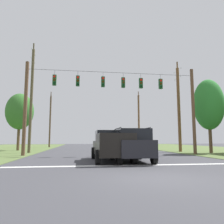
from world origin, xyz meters
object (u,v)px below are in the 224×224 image
at_px(suv_black, 131,144).
at_px(utility_pole_mid_right, 179,107).
at_px(distant_car_crossing_white, 133,143).
at_px(tree_roadside_far_right, 209,105).
at_px(utility_pole_far_right, 139,120).
at_px(utility_pole_far_left, 50,120).
at_px(utility_pole_mid_left, 31,97).
at_px(pickup_truck, 111,146).
at_px(tree_roadside_right, 20,112).
at_px(overhead_signal_span, 113,102).

xyz_separation_m(suv_black, utility_pole_mid_right, (7.69, 9.48, 3.89)).
distance_m(distant_car_crossing_white, tree_roadside_far_right, 12.33).
height_order(utility_pole_far_right, tree_roadside_far_right, utility_pole_far_right).
relative_size(suv_black, utility_pole_far_left, 0.50).
bearing_deg(suv_black, utility_pole_mid_left, 130.63).
bearing_deg(utility_pole_mid_left, suv_black, -49.37).
xyz_separation_m(pickup_truck, suv_black, (1.17, -0.54, 0.09)).
xyz_separation_m(suv_black, utility_pole_far_left, (-8.53, 25.81, 3.64)).
distance_m(utility_pole_far_left, tree_roadside_right, 11.14).
bearing_deg(overhead_signal_span, utility_pole_far_left, 112.40).
distance_m(suv_black, utility_pole_mid_left, 13.49).
distance_m(suv_black, utility_pole_far_left, 27.42).
relative_size(pickup_truck, tree_roadside_far_right, 0.72).
xyz_separation_m(utility_pole_mid_right, utility_pole_far_left, (-16.23, 16.33, -0.25)).
height_order(overhead_signal_span, utility_pole_far_right, utility_pole_far_right).
bearing_deg(suv_black, tree_roadside_far_right, 35.54).
bearing_deg(utility_pole_far_left, utility_pole_mid_right, -45.18).
relative_size(distant_car_crossing_white, utility_pole_far_left, 0.45).
bearing_deg(utility_pole_far_left, suv_black, -71.70).
xyz_separation_m(distant_car_crossing_white, utility_pole_far_right, (3.48, 9.87, 4.27)).
distance_m(pickup_truck, tree_roadside_far_right, 13.23).
bearing_deg(distant_car_crossing_white, pickup_truck, -108.06).
height_order(distant_car_crossing_white, tree_roadside_right, tree_roadside_right).
relative_size(suv_black, utility_pole_mid_right, 0.47).
bearing_deg(utility_pole_far_left, tree_roadside_right, -101.40).
xyz_separation_m(utility_pole_far_right, tree_roadside_right, (-18.49, -12.20, -0.26)).
xyz_separation_m(distant_car_crossing_white, utility_pole_far_left, (-12.81, 8.59, 3.92)).
distance_m(overhead_signal_span, utility_pole_mid_right, 8.79).
bearing_deg(tree_roadside_right, suv_black, -54.20).
relative_size(pickup_truck, utility_pole_far_right, 0.51).
distance_m(suv_black, utility_pole_far_right, 28.46).
bearing_deg(tree_roadside_right, tree_roadside_far_right, -21.20).
height_order(pickup_truck, distant_car_crossing_white, pickup_truck).
bearing_deg(overhead_signal_span, suv_black, -87.18).
bearing_deg(suv_black, pickup_truck, 155.36).
bearing_deg(utility_pole_mid_left, tree_roadside_right, 115.30).
bearing_deg(overhead_signal_span, pickup_truck, -99.54).
distance_m(distant_car_crossing_white, utility_pole_mid_left, 15.46).
bearing_deg(utility_pole_far_right, utility_pole_mid_left, -132.45).
distance_m(overhead_signal_span, utility_pole_far_right, 22.76).
xyz_separation_m(tree_roadside_right, tree_roadside_far_right, (20.46, -7.94, 0.08)).
distance_m(pickup_truck, distant_car_crossing_white, 17.55).
height_order(distant_car_crossing_white, tree_roadside_far_right, tree_roadside_far_right).
bearing_deg(utility_pole_far_right, utility_pole_far_left, -175.50).
bearing_deg(utility_pole_far_right, overhead_signal_span, -110.68).
distance_m(utility_pole_mid_left, tree_roadside_right, 5.91).
relative_size(suv_black, utility_pole_mid_left, 0.42).
xyz_separation_m(overhead_signal_span, suv_black, (0.28, -5.79, -3.61)).
bearing_deg(distant_car_crossing_white, tree_roadside_far_right, -62.04).
xyz_separation_m(suv_black, distant_car_crossing_white, (4.27, 17.22, -0.27)).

